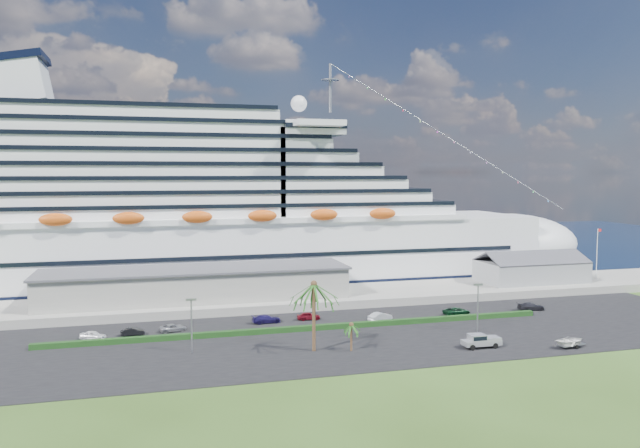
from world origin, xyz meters
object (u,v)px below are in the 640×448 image
object	(u,v)px
parked_car_3	(266,319)
pickup_truck	(481,340)
cruise_ship	(203,217)
boat_trailer	(571,341)

from	to	relation	value
parked_car_3	pickup_truck	size ratio (longest dim) A/B	0.85
cruise_ship	pickup_truck	bearing A→B (deg)	-60.44
boat_trailer	pickup_truck	bearing A→B (deg)	164.31
cruise_ship	pickup_truck	world-z (taller)	cruise_ship
parked_car_3	pickup_truck	bearing A→B (deg)	-134.01
cruise_ship	parked_car_3	bearing A→B (deg)	-79.23
cruise_ship	boat_trailer	bearing A→B (deg)	-53.80
parked_car_3	pickup_truck	distance (m)	38.13
parked_car_3	pickup_truck	world-z (taller)	pickup_truck
boat_trailer	parked_car_3	bearing A→B (deg)	146.49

